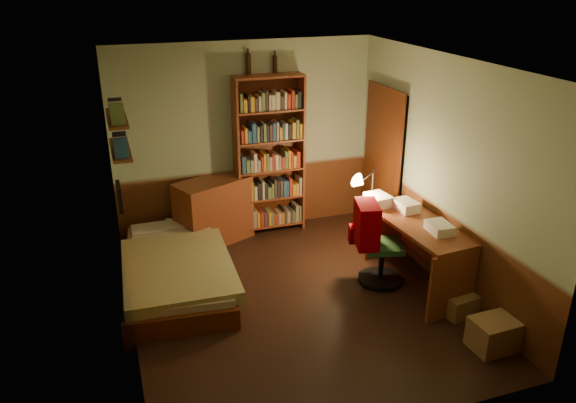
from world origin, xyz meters
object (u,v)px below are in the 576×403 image
object	(u,v)px
mini_stereo	(246,168)
desk_lamp	(373,179)
bed	(175,260)
dresser	(214,211)
office_chair	(383,243)
cardboard_box_a	(493,334)
cardboard_box_b	(459,305)
bookshelf	(269,156)
desk	(416,253)

from	to	relation	value
mini_stereo	desk_lamp	xyz separation A→B (m)	(1.26, -1.25, 0.13)
bed	dresser	world-z (taller)	dresser
office_chair	cardboard_box_a	distance (m)	1.58
dresser	cardboard_box_b	size ratio (longest dim) A/B	2.93
cardboard_box_a	cardboard_box_b	distance (m)	0.60
desk_lamp	office_chair	size ratio (longest dim) A/B	0.55
dresser	cardboard_box_a	size ratio (longest dim) A/B	2.36
bookshelf	cardboard_box_a	size ratio (longest dim) A/B	5.22
bookshelf	bed	bearing A→B (deg)	-144.88
desk_lamp	bookshelf	bearing A→B (deg)	109.41
cardboard_box_a	cardboard_box_b	xyz separation A→B (m)	(0.03, 0.60, -0.04)
dresser	office_chair	size ratio (longest dim) A/B	0.98
mini_stereo	desk_lamp	world-z (taller)	desk_lamp
cardboard_box_b	bed	bearing A→B (deg)	149.57
bed	desk_lamp	world-z (taller)	desk_lamp
dresser	desk	distance (m)	2.71
office_chair	cardboard_box_a	size ratio (longest dim) A/B	2.41
dresser	desk	xyz separation A→B (m)	(1.97, -1.86, -0.04)
bookshelf	desk_lamp	distance (m)	1.53
bed	desk_lamp	distance (m)	2.53
bookshelf	cardboard_box_b	size ratio (longest dim) A/B	6.48
dresser	desk_lamp	xyz separation A→B (m)	(1.75, -1.12, 0.63)
bed	bookshelf	distance (m)	1.97
cardboard_box_a	dresser	bearing A→B (deg)	122.93
office_chair	cardboard_box_b	xyz separation A→B (m)	(0.47, -0.88, -0.38)
desk	dresser	bearing A→B (deg)	131.91
mini_stereo	desk	world-z (taller)	mini_stereo
mini_stereo	cardboard_box_b	size ratio (longest dim) A/B	0.78
bookshelf	cardboard_box_a	xyz separation A→B (m)	(1.25, -3.26, -0.93)
desk	cardboard_box_b	size ratio (longest dim) A/B	4.43
mini_stereo	bookshelf	size ratio (longest dim) A/B	0.12
bed	mini_stereo	world-z (taller)	mini_stereo
desk_lamp	bed	bearing A→B (deg)	157.90
desk_lamp	cardboard_box_b	xyz separation A→B (m)	(0.34, -1.46, -0.95)
office_chair	cardboard_box_a	bearing A→B (deg)	-58.40
desk_lamp	desk	bearing A→B (deg)	-91.90
bed	office_chair	size ratio (longest dim) A/B	2.13
desk	office_chair	xyz separation A→B (m)	(-0.35, 0.16, 0.10)
mini_stereo	office_chair	distance (m)	2.19
office_chair	cardboard_box_b	distance (m)	1.07
dresser	bookshelf	world-z (taller)	bookshelf
mini_stereo	desk	size ratio (longest dim) A/B	0.18
bookshelf	office_chair	distance (m)	2.04
desk	cardboard_box_b	xyz separation A→B (m)	(0.12, -0.72, -0.28)
bookshelf	desk	bearing A→B (deg)	-59.65
dresser	mini_stereo	xyz separation A→B (m)	(0.49, 0.12, 0.51)
dresser	desk	bearing A→B (deg)	-67.38
bookshelf	cardboard_box_a	world-z (taller)	bookshelf
bookshelf	desk_lamp	world-z (taller)	bookshelf
dresser	bookshelf	xyz separation A→B (m)	(0.81, 0.08, 0.65)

